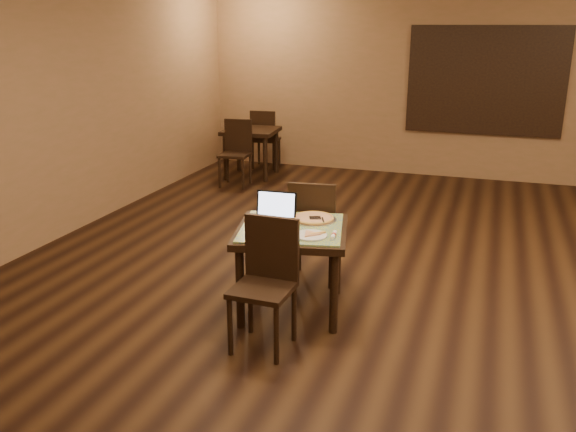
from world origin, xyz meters
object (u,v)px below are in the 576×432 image
(chair_main_far, at_px, (313,226))
(laptop, at_px, (274,214))
(pizza_pan, at_px, (314,219))
(other_table_b_chair_near, at_px, (236,149))
(chair_main_near, at_px, (267,275))
(tiled_table, at_px, (292,238))
(other_table_b_chair_far, at_px, (265,136))
(other_table_b, at_px, (251,137))

(chair_main_far, distance_m, laptop, 0.60)
(laptop, relative_size, pizza_pan, 0.93)
(other_table_b_chair_near, bearing_deg, chair_main_near, -68.78)
(chair_main_near, bearing_deg, laptop, 107.61)
(tiled_table, bearing_deg, other_table_b_chair_far, 101.12)
(pizza_pan, height_order, other_table_b, other_table_b)
(chair_main_near, xyz_separation_m, chair_main_far, (0.01, 1.22, 0.00))
(chair_main_far, xyz_separation_m, other_table_b_chair_far, (-2.17, 4.38, -0.01))
(other_table_b_chair_near, xyz_separation_m, other_table_b_chair_far, (0.01, 1.16, 0.00))
(tiled_table, relative_size, pizza_pan, 2.75)
(other_table_b_chair_near, bearing_deg, chair_main_far, -60.72)
(other_table_b, xyz_separation_m, other_table_b_chair_near, (-0.01, -0.58, -0.08))
(other_table_b_chair_near, relative_size, other_table_b_chair_far, 1.00)
(laptop, height_order, other_table_b_chair_near, laptop)
(tiled_table, bearing_deg, other_table_b, 103.90)
(pizza_pan, height_order, other_table_b_chair_far, other_table_b_chair_far)
(other_table_b_chair_far, bearing_deg, chair_main_near, 106.20)
(other_table_b, height_order, other_table_b_chair_far, other_table_b_chair_far)
(other_table_b, distance_m, other_table_b_chair_near, 0.59)
(tiled_table, xyz_separation_m, other_table_b, (-2.17, 4.41, -0.02))
(chair_main_near, height_order, chair_main_far, chair_main_far)
(other_table_b, bearing_deg, pizza_pan, -66.16)
(other_table_b_chair_far, bearing_deg, pizza_pan, 110.73)
(laptop, bearing_deg, other_table_b, 111.57)
(tiled_table, xyz_separation_m, chair_main_near, (0.00, -0.61, -0.09))
(tiled_table, relative_size, chair_main_far, 1.08)
(laptop, bearing_deg, tiled_table, -31.17)
(pizza_pan, relative_size, other_table_b, 0.45)
(chair_main_far, relative_size, laptop, 2.74)
(laptop, bearing_deg, chair_main_far, 64.36)
(tiled_table, distance_m, chair_main_near, 0.62)
(chair_main_far, distance_m, pizza_pan, 0.43)
(chair_main_far, xyz_separation_m, laptop, (-0.21, -0.50, 0.25))
(pizza_pan, bearing_deg, laptop, -157.46)
(chair_main_far, height_order, other_table_b_chair_far, chair_main_far)
(other_table_b_chair_far, bearing_deg, laptop, 106.96)
(chair_main_near, relative_size, other_table_b_chair_near, 1.01)
(tiled_table, xyz_separation_m, laptop, (-0.20, 0.11, 0.17))
(chair_main_near, distance_m, other_table_b_chair_far, 6.01)
(other_table_b_chair_near, bearing_deg, other_table_b, 84.38)
(laptop, bearing_deg, chair_main_near, -77.22)
(laptop, distance_m, other_table_b, 4.74)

